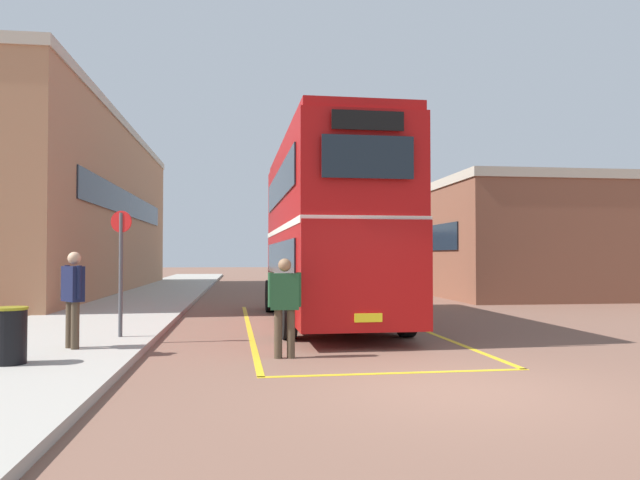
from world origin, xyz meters
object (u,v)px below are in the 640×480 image
(single_deck_bus, at_px, (349,258))
(pedestrian_waiting_near, at_px, (73,292))
(pedestrian_boarding, at_px, (285,300))
(bus_stop_sign, at_px, (121,260))
(litter_bin, at_px, (10,335))
(double_decker_bus, at_px, (326,228))

(single_deck_bus, distance_m, pedestrian_waiting_near, 23.69)
(pedestrian_boarding, bearing_deg, single_deck_bus, 77.00)
(bus_stop_sign, bearing_deg, litter_bin, -109.74)
(litter_bin, bearing_deg, pedestrian_waiting_near, 70.57)
(pedestrian_boarding, xyz_separation_m, litter_bin, (-4.20, -0.78, -0.43))
(single_deck_bus, relative_size, bus_stop_sign, 3.92)
(double_decker_bus, height_order, pedestrian_waiting_near, double_decker_bus)
(pedestrian_boarding, relative_size, bus_stop_sign, 0.68)
(double_decker_bus, bearing_deg, litter_bin, -132.62)
(double_decker_bus, distance_m, pedestrian_waiting_near, 7.14)
(pedestrian_waiting_near, bearing_deg, double_decker_bus, 42.44)
(pedestrian_boarding, xyz_separation_m, pedestrian_waiting_near, (-3.69, 0.66, 0.12))
(litter_bin, bearing_deg, double_decker_bus, 47.38)
(bus_stop_sign, bearing_deg, pedestrian_waiting_near, -110.04)
(bus_stop_sign, bearing_deg, pedestrian_boarding, -33.75)
(single_deck_bus, relative_size, litter_bin, 11.63)
(pedestrian_boarding, bearing_deg, bus_stop_sign, 146.25)
(single_deck_bus, bearing_deg, double_decker_bus, -102.25)
(pedestrian_boarding, bearing_deg, pedestrian_waiting_near, 169.82)
(single_deck_bus, xyz_separation_m, litter_bin, (-9.42, -23.39, -1.07))
(single_deck_bus, distance_m, pedestrian_boarding, 23.21)
(pedestrian_boarding, xyz_separation_m, bus_stop_sign, (-3.16, 2.11, 0.67))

